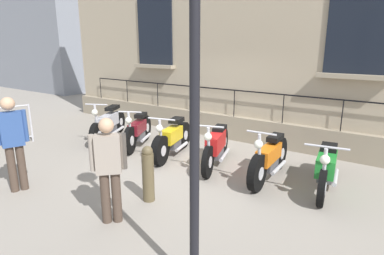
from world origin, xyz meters
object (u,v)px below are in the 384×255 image
Objects in this scene: lamppost at (195,44)px; bollard at (148,174)px; pedestrian_standing at (13,139)px; motorcycle_green at (326,168)px; motorcycle_maroon at (138,131)px; pedestrian_walking at (109,165)px; motorcycle_silver at (108,124)px; motorcycle_red at (216,146)px; motorcycle_orange at (269,159)px; motorcycle_yellow at (172,139)px.

lamppost reaches higher than bollard.
motorcycle_green is at bearing 125.02° from pedestrian_standing.
bollard is (2.19, -2.39, 0.08)m from motorcycle_green.
pedestrian_walking reaches higher than motorcycle_maroon.
pedestrian_walking reaches higher than motorcycle_silver.
motorcycle_silver is 3.54m from motorcycle_red.
motorcycle_maroon reaches higher than motorcycle_green.
bollard is at bearing -3.40° from motorcycle_red.
motorcycle_orange is at bearing -81.26° from motorcycle_green.
motorcycle_red is 1.24m from motorcycle_orange.
motorcycle_maroon is 2.37m from motorcycle_red.
bollard is at bearing 27.53° from motorcycle_yellow.
lamppost is at bearing 50.19° from motorcycle_maroon.
pedestrian_standing reaches higher than motorcycle_silver.
pedestrian_standing is 1.07× the size of pedestrian_walking.
motorcycle_orange reaches higher than motorcycle_green.
motorcycle_silver is 0.96× the size of motorcycle_green.
motorcycle_red is at bearing 89.26° from motorcycle_maroon.
motorcycle_silver is 6.60m from lamppost.
pedestrian_standing reaches higher than bollard.
pedestrian_walking is at bearing -25.43° from motorcycle_orange.
pedestrian_walking is at bearing -103.60° from lamppost.
motorcycle_red is at bearing 176.60° from bollard.
motorcycle_silver is at bearing -130.98° from pedestrian_walking.
pedestrian_standing is at bearing -20.93° from motorcycle_yellow.
motorcycle_maroon is 4.64m from motorcycle_green.
lamppost is (3.34, 1.67, 2.18)m from motorcycle_red.
motorcycle_silver is 2.35m from motorcycle_yellow.
pedestrian_walking reaches higher than bollard.
motorcycle_silver is 3.44m from pedestrian_standing.
pedestrian_standing is at bearing 0.14° from motorcycle_maroon.
motorcycle_green is (-0.06, 5.80, 0.00)m from motorcycle_silver.
pedestrian_standing is (3.16, 0.01, 0.57)m from motorcycle_maroon.
motorcycle_green is 3.25m from bollard.
motorcycle_red reaches higher than bollard.
pedestrian_standing is (3.08, -3.60, 0.57)m from motorcycle_orange.
bollard is 0.57× the size of pedestrian_standing.
motorcycle_green is 3.88m from pedestrian_walking.
motorcycle_green is at bearing 170.17° from lamppost.
motorcycle_orange is 4.77m from pedestrian_standing.
motorcycle_orange is at bearing -172.47° from lamppost.
motorcycle_silver is at bearing -91.23° from motorcycle_orange.
motorcycle_maroon is (0.03, 1.17, -0.00)m from motorcycle_silver.
motorcycle_silver is 5.80m from motorcycle_green.
pedestrian_walking is (2.96, 3.41, 0.49)m from motorcycle_silver.
motorcycle_orange is (0.10, 4.77, -0.00)m from motorcycle_silver.
pedestrian_walking reaches higher than motorcycle_yellow.
motorcycle_orange is at bearing 88.06° from motorcycle_red.
pedestrian_walking is at bearing 37.42° from motorcycle_maroon.
pedestrian_standing is (1.05, -2.24, 0.49)m from bollard.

